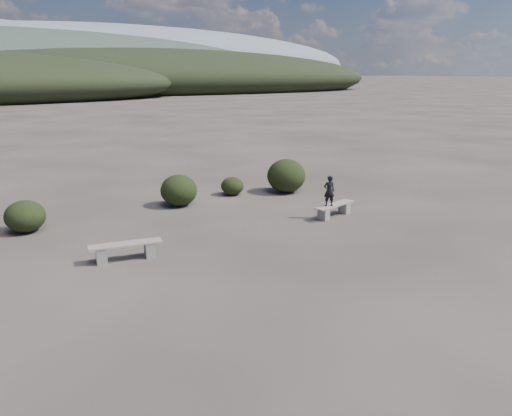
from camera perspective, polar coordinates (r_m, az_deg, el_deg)
ground at (r=11.29m, az=11.19°, el=-9.14°), size 1200.00×1200.00×0.00m
bench_left at (r=13.06m, az=-14.64°, el=-4.64°), size 1.85×0.64×0.45m
bench_right at (r=16.63m, az=8.94°, el=-0.11°), size 1.74×0.77×0.43m
seated_person at (r=16.22m, az=8.36°, el=1.95°), size 0.42×0.34×1.00m
shrub_a at (r=16.32m, az=-24.89°, el=-0.87°), size 1.17×1.17×0.96m
shrub_b at (r=17.94m, az=-8.81°, el=2.00°), size 1.30×1.30×1.12m
shrub_c at (r=19.39m, az=-2.72°, el=2.54°), size 0.88×0.88×0.71m
shrub_d at (r=19.78m, az=3.48°, el=3.70°), size 1.52×1.52×1.33m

